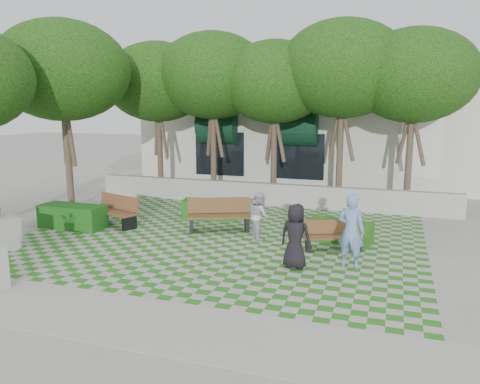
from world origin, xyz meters
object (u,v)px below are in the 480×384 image
(bench_mid, at_px, (219,215))
(bench_west, at_px, (115,211))
(hedge_east, at_px, (340,231))
(hedge_midleft, at_px, (210,209))
(person_white, at_px, (259,215))
(person_dark, at_px, (296,236))
(hedge_west, at_px, (73,216))
(person_blue, at_px, (351,231))
(bench_east, at_px, (333,236))

(bench_mid, xyz_separation_m, bench_west, (-3.62, -0.47, -0.02))
(bench_mid, height_order, hedge_east, bench_mid)
(bench_mid, bearing_deg, bench_west, 163.90)
(hedge_midleft, bearing_deg, bench_mid, -58.42)
(person_white, bearing_deg, hedge_midleft, 14.03)
(bench_mid, bearing_deg, person_dark, -64.52)
(bench_mid, relative_size, bench_west, 1.04)
(hedge_east, distance_m, hedge_west, 8.74)
(bench_west, bearing_deg, person_white, 20.09)
(person_blue, relative_size, person_dark, 1.15)
(bench_east, distance_m, hedge_midleft, 5.23)
(person_white, bearing_deg, person_blue, -158.45)
(bench_mid, bearing_deg, person_white, -39.97)
(bench_east, xyz_separation_m, person_blue, (0.60, -1.28, 0.54))
(bench_mid, xyz_separation_m, person_dark, (3.08, -2.68, 0.31))
(hedge_midleft, bearing_deg, hedge_west, -145.56)
(hedge_east, bearing_deg, person_dark, -107.00)
(hedge_west, height_order, person_white, person_white)
(bench_mid, distance_m, bench_west, 3.65)
(person_white, bearing_deg, person_dark, 178.12)
(bench_mid, bearing_deg, person_blue, -49.99)
(bench_east, xyz_separation_m, person_white, (-2.31, 0.47, 0.32))
(bench_mid, distance_m, hedge_west, 4.92)
(bench_east, relative_size, person_blue, 0.89)
(person_dark, bearing_deg, bench_east, -102.63)
(person_white, bearing_deg, bench_mid, 36.09)
(hedge_east, xyz_separation_m, person_white, (-2.42, -0.42, 0.40))
(hedge_midleft, relative_size, person_blue, 1.04)
(bench_mid, height_order, person_dark, person_dark)
(bench_mid, relative_size, hedge_west, 0.96)
(bench_west, bearing_deg, person_dark, 1.47)
(bench_mid, relative_size, person_white, 1.47)
(bench_mid, height_order, person_white, person_white)
(hedge_west, xyz_separation_m, person_white, (6.24, 0.77, 0.34))
(person_blue, distance_m, person_dark, 1.40)
(bench_west, xyz_separation_m, person_dark, (6.70, -2.21, 0.33))
(bench_mid, relative_size, hedge_midleft, 1.08)
(bench_mid, height_order, hedge_west, bench_mid)
(bench_west, relative_size, hedge_west, 0.93)
(hedge_east, distance_m, person_white, 2.49)
(hedge_west, bearing_deg, bench_west, 32.88)
(hedge_midleft, xyz_separation_m, person_blue, (5.28, -3.63, 0.60))
(bench_east, relative_size, person_white, 1.16)
(hedge_east, relative_size, person_blue, 0.97)
(bench_west, distance_m, hedge_midleft, 3.34)
(person_blue, bearing_deg, hedge_west, 7.13)
(hedge_east, relative_size, hedge_midleft, 0.94)
(bench_west, relative_size, person_blue, 1.09)
(hedge_west, xyz_separation_m, person_dark, (7.84, -1.47, 0.44))
(person_dark, bearing_deg, bench_west, -9.25)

